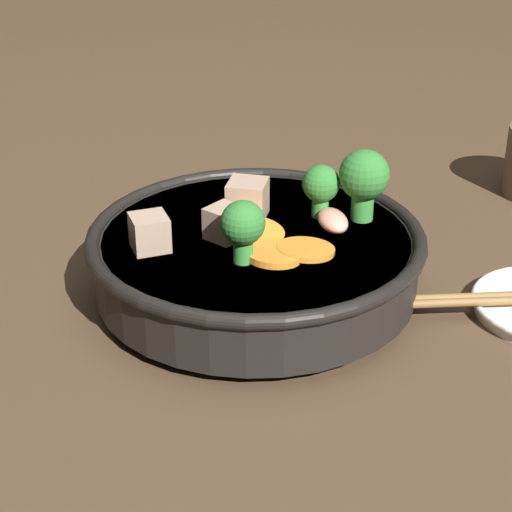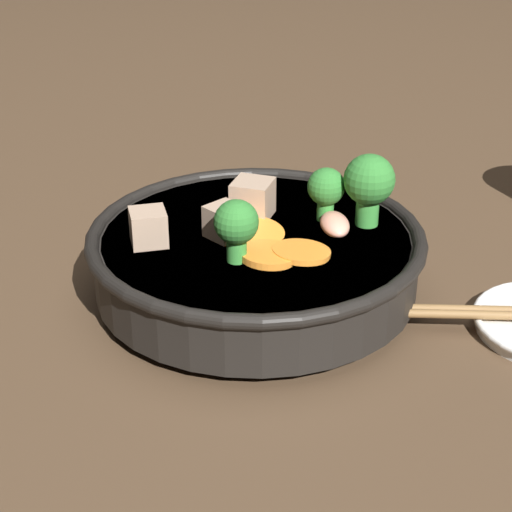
% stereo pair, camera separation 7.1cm
% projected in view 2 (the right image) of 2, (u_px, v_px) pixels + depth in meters
% --- Properties ---
extents(ground_plane, '(3.00, 3.00, 0.00)m').
position_uv_depth(ground_plane, '(256.00, 296.00, 0.73)').
color(ground_plane, '#4C3826').
extents(stirfry_bowl, '(0.28, 0.28, 0.12)m').
position_uv_depth(stirfry_bowl, '(258.00, 253.00, 0.71)').
color(stirfry_bowl, black).
rests_on(stirfry_bowl, ground_plane).
extents(napkin, '(0.13, 0.11, 0.00)m').
position_uv_depth(napkin, '(351.00, 200.00, 0.90)').
color(napkin, '#A33833').
rests_on(napkin, ground_plane).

